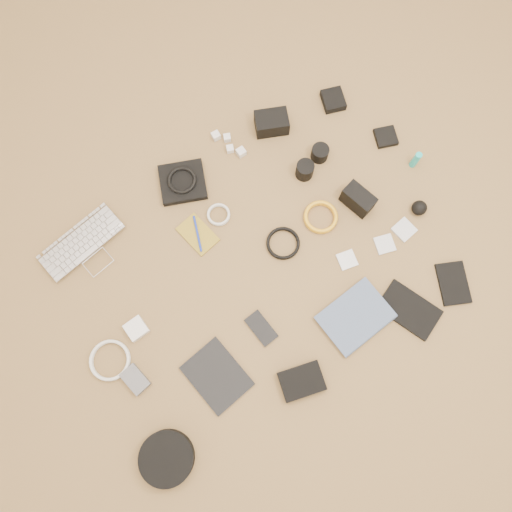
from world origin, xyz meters
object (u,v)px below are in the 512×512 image
laptop (89,251)px  headphone_case (167,458)px  dslr_camera (272,123)px  paperback (372,337)px  tablet (217,376)px  phone (261,328)px

laptop → headphone_case: 0.79m
dslr_camera → laptop: bearing=-151.9°
paperback → laptop: bearing=35.4°
dslr_camera → headphone_case: (-0.96, -0.86, -0.01)m
tablet → paperback: (0.54, -0.18, 0.01)m
laptop → paperback: size_ratio=1.32×
headphone_case → paperback: (0.82, -0.03, -0.01)m
tablet → paperback: 0.57m
tablet → laptop: bearing=96.3°
dslr_camera → tablet: (-0.68, -0.72, -0.03)m
tablet → dslr_camera: bearing=37.6°
dslr_camera → headphone_case: dslr_camera is taller
phone → laptop: bearing=117.9°
dslr_camera → phone: bearing=-102.1°
phone → headphone_case: (-0.50, -0.20, 0.02)m
phone → paperback: (0.32, -0.24, 0.01)m
dslr_camera → paperback: (-0.14, -0.90, -0.03)m
dslr_camera → headphone_case: bearing=-115.3°
tablet → paperback: paperback is taller
laptop → tablet: size_ratio=1.48×
tablet → phone: (0.22, 0.06, -0.00)m
laptop → paperback: bearing=-59.3°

